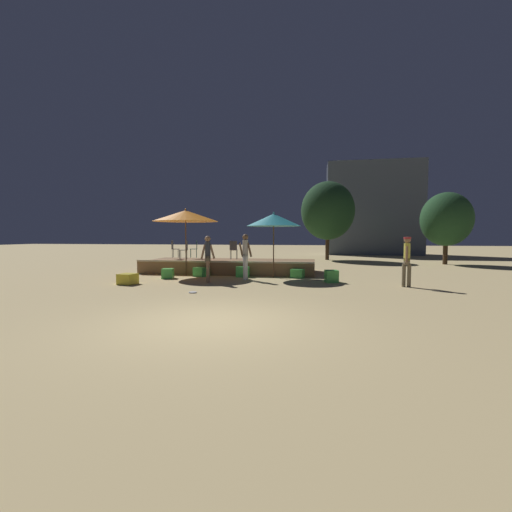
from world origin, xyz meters
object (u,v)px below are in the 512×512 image
(cube_seat_4, at_px, (331,276))
(bistro_chair_0, at_px, (195,247))
(patio_umbrella_1, at_px, (274,220))
(background_tree_0, at_px, (446,219))
(cube_seat_0, at_px, (243,272))
(person_1, at_px, (245,254))
(person_0, at_px, (407,258))
(cube_seat_2, at_px, (201,272))
(background_tree_1, at_px, (328,211))
(bistro_chair_3, at_px, (234,248))
(cube_seat_5, at_px, (298,273))
(cube_seat_3, at_px, (168,273))
(person_2, at_px, (208,257))
(bistro_chair_1, at_px, (174,247))
(cube_seat_1, at_px, (128,279))
(frisbee_disc, at_px, (193,292))
(bistro_chair_2, at_px, (185,248))
(patio_umbrella_0, at_px, (186,216))

(cube_seat_4, distance_m, bistro_chair_0, 7.87)
(patio_umbrella_1, distance_m, background_tree_0, 13.30)
(patio_umbrella_1, height_order, background_tree_0, background_tree_0)
(patio_umbrella_1, xyz_separation_m, cube_seat_0, (-1.39, 0.09, -2.29))
(person_1, bearing_deg, patio_umbrella_1, -40.11)
(background_tree_0, bearing_deg, person_0, -115.06)
(cube_seat_2, bearing_deg, background_tree_1, 62.96)
(bistro_chair_3, bearing_deg, cube_seat_5, 151.57)
(person_0, relative_size, bistro_chair_0, 2.00)
(cube_seat_4, relative_size, person_0, 0.31)
(patio_umbrella_1, bearing_deg, cube_seat_2, -178.56)
(cube_seat_3, height_order, background_tree_1, background_tree_1)
(cube_seat_0, relative_size, cube_seat_2, 0.98)
(bistro_chair_3, bearing_deg, person_2, 80.62)
(person_0, relative_size, person_1, 0.95)
(bistro_chair_1, bearing_deg, person_2, -154.86)
(cube_seat_3, height_order, background_tree_0, background_tree_0)
(person_2, relative_size, bistro_chair_3, 2.03)
(patio_umbrella_1, height_order, bistro_chair_3, patio_umbrella_1)
(cube_seat_0, xyz_separation_m, cube_seat_3, (-3.06, -1.14, -0.02))
(cube_seat_1, xyz_separation_m, bistro_chair_1, (-0.34, 5.14, 1.03))
(frisbee_disc, bearing_deg, person_1, 73.78)
(bistro_chair_2, xyz_separation_m, background_tree_0, (14.51, 7.68, 1.65))
(cube_seat_2, distance_m, bistro_chair_3, 2.16)
(cube_seat_5, distance_m, person_1, 2.53)
(person_1, height_order, bistro_chair_2, person_1)
(cube_seat_3, xyz_separation_m, bistro_chair_0, (-0.02, 3.52, 1.02))
(person_1, distance_m, person_2, 1.64)
(person_1, xyz_separation_m, bistro_chair_0, (-3.41, 3.43, 0.16))
(patio_umbrella_1, xyz_separation_m, cube_seat_1, (-5.19, -3.00, -2.32))
(cube_seat_2, bearing_deg, bistro_chair_1, 135.40)
(cube_seat_5, xyz_separation_m, background_tree_1, (1.66, 11.53, 3.52))
(cube_seat_4, bearing_deg, bistro_chair_2, 162.09)
(cube_seat_4, distance_m, person_1, 3.60)
(cube_seat_2, relative_size, cube_seat_5, 1.09)
(cube_seat_4, distance_m, bistro_chair_1, 8.69)
(frisbee_disc, bearing_deg, background_tree_1, 73.46)
(cube_seat_3, bearing_deg, person_2, -23.57)
(bistro_chair_3, height_order, background_tree_0, background_tree_0)
(person_2, bearing_deg, background_tree_1, -39.20)
(cube_seat_0, relative_size, background_tree_0, 0.15)
(background_tree_1, bearing_deg, bistro_chair_2, -124.23)
(cube_seat_4, bearing_deg, person_2, -170.64)
(person_1, bearing_deg, bistro_chair_1, 62.58)
(patio_umbrella_0, bearing_deg, person_1, -20.11)
(cube_seat_4, height_order, background_tree_1, background_tree_1)
(cube_seat_3, distance_m, cube_seat_4, 6.89)
(cube_seat_1, height_order, person_1, person_1)
(person_1, bearing_deg, bistro_chair_3, 31.55)
(patio_umbrella_1, xyz_separation_m, background_tree_0, (10.01, 8.74, 0.36))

